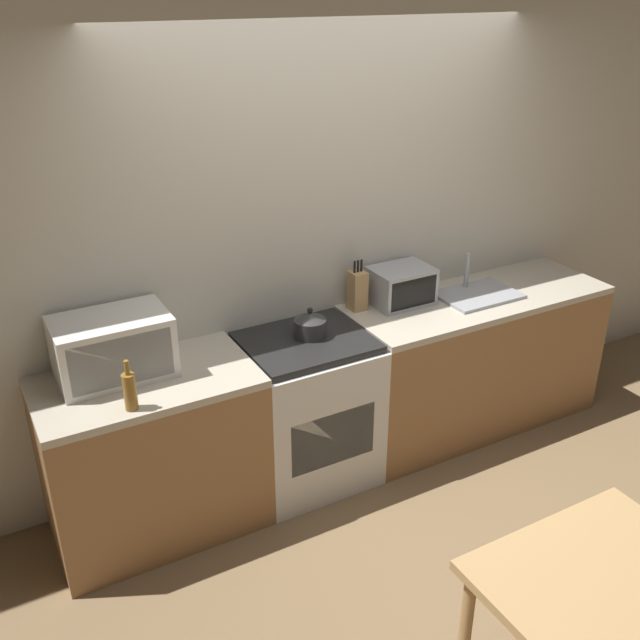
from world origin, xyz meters
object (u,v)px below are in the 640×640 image
Objects in this scene: toaster_oven at (401,286)px; bottle at (130,391)px; stove_range at (307,410)px; microwave at (113,347)px; kettle at (310,324)px; dining_table at (611,605)px.

bottle is at bearing -167.63° from toaster_oven.
stove_range is 1.18m from microwave.
kettle is 1.99m from dining_table.
stove_range is 0.53m from kettle.
dining_table is at bearing -53.66° from bottle.
toaster_oven is at bearing 12.37° from bottle.
microwave reaches higher than stove_range.
microwave is 0.35m from bottle.
stove_range is 2.50× the size of toaster_oven.
toaster_oven is (0.73, 0.15, 0.56)m from stove_range.
kettle is at bearing 33.97° from stove_range.
microwave is 2.41m from dining_table.
kettle is 0.49× the size of toaster_oven.
toaster_oven reaches higher than stove_range.
toaster_oven is (0.69, 0.13, 0.04)m from kettle.
microwave is 1.73m from toaster_oven.
kettle is at bearing -4.76° from microwave.
kettle is at bearing -169.52° from toaster_oven.
stove_range is at bearing -6.41° from microwave.
stove_range is at bearing 12.70° from bottle.
bottle reaches higher than dining_table.
microwave is at bearing 175.24° from kettle.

